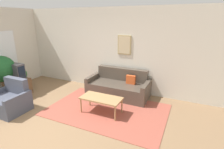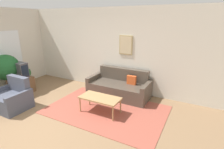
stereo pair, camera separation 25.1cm
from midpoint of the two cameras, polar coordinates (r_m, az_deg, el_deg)
name	(u,v)px [view 2 (the right image)]	position (r m, az deg, el deg)	size (l,w,h in m)	color
ground_plane	(40,125)	(4.46, -21.00, -15.21)	(16.00, 16.00, 0.00)	#846647
area_rug	(106,110)	(4.79, -0.43, -11.40)	(3.09, 2.01, 0.01)	#9E4C3D
wall_back	(102,49)	(6.03, -2.07, 8.33)	(8.00, 0.09, 2.70)	beige
couch	(120,87)	(5.52, 3.81, -4.08)	(1.90, 0.90, 0.83)	#4C4238
coffee_table	(100,99)	(4.49, -2.33, -7.90)	(1.04, 0.50, 0.43)	#A87F51
tv_stand	(21,84)	(6.51, -26.62, -2.83)	(0.81, 0.49, 0.52)	brown
tv	(19,70)	(6.37, -27.23, 1.41)	(0.66, 0.28, 0.49)	#424247
armchair	(12,98)	(5.42, -28.73, -6.90)	(0.91, 0.76, 0.84)	#474C5B
potted_plant_tall	(6,68)	(6.47, -30.34, 1.77)	(0.82, 0.82, 1.26)	slate
potted_plant_by_window	(24,74)	(6.82, -25.80, 0.14)	(0.45, 0.45, 0.75)	beige
potted_plant_small	(16,74)	(6.59, -27.92, 0.12)	(0.60, 0.60, 0.89)	beige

